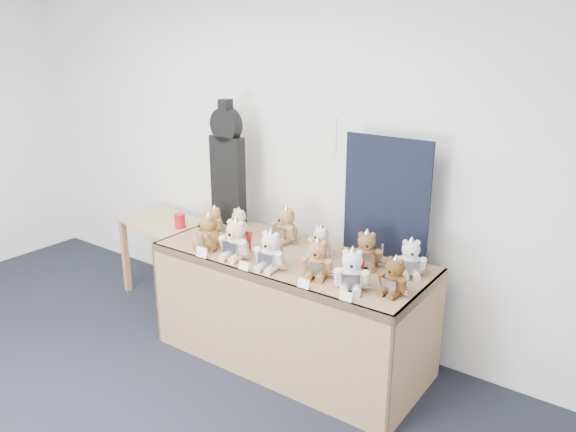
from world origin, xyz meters
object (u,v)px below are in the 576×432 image
Objects in this scene: display_table at (285,282)px; teddy_front_end at (394,277)px; teddy_front_left at (236,241)px; red_cup at (180,221)px; teddy_back_centre_left at (285,226)px; teddy_back_end at (410,259)px; teddy_back_left at (239,224)px; teddy_front_far_right at (352,272)px; teddy_front_far_left at (208,233)px; side_table at (167,235)px; teddy_back_right at (366,251)px; teddy_front_centre at (271,252)px; teddy_back_centre_right at (320,242)px; teddy_front_right at (317,260)px; guitar_case at (227,165)px; teddy_back_far_left at (215,220)px.

teddy_front_end is (0.84, -0.05, 0.28)m from display_table.
red_cup is at bearing 153.10° from teddy_front_left.
teddy_back_centre_left reaches higher than teddy_back_end.
teddy_front_left is at bearing -46.15° from teddy_back_left.
teddy_back_left is (-1.16, 0.30, -0.02)m from teddy_front_far_right.
teddy_front_far_left is at bearing -27.78° from red_cup.
side_table is 0.30m from red_cup.
teddy_front_left is 0.89m from teddy_back_right.
teddy_front_end is 0.86× the size of teddy_back_centre_left.
teddy_front_far_left is at bearing 171.84° from teddy_front_left.
teddy_back_centre_right is at bearing 63.65° from teddy_front_centre.
display_table is 0.89m from teddy_front_end.
teddy_front_right is at bearing 148.02° from teddy_front_far_right.
teddy_back_centre_right is (0.16, 0.20, 0.27)m from display_table.
teddy_front_far_right reaches higher than teddy_front_end.
guitar_case is 3.36× the size of teddy_front_far_left.
guitar_case reaches higher than teddy_back_left.
teddy_back_left is at bearing 142.85° from teddy_front_centre.
display_table is 6.63× the size of teddy_front_far_left.
teddy_front_end is at bearing 34.54° from teddy_front_far_left.
teddy_back_right is 1.27× the size of teddy_back_far_left.
teddy_back_right is at bearing 8.47° from teddy_back_left.
teddy_back_right is at bearing 20.20° from teddy_front_left.
teddy_front_far_right is at bearing -18.90° from teddy_back_centre_left.
teddy_front_end is at bearing -11.96° from guitar_case.
teddy_front_far_left reaches higher than display_table.
display_table is 0.69m from teddy_front_far_right.
teddy_back_end is at bearing -1.60° from guitar_case.
teddy_front_right is 1.09× the size of teddy_front_end.
teddy_front_right is at bearing -16.38° from teddy_back_far_left.
teddy_front_right is at bearing -20.23° from guitar_case.
teddy_back_centre_left reaches higher than teddy_front_centre.
teddy_back_centre_left is 1.00m from teddy_back_end.
teddy_front_left is 0.58m from teddy_back_centre_right.
teddy_front_centre reaches higher than teddy_front_far_right.
teddy_back_end is (0.78, 0.45, -0.01)m from teddy_front_centre.
red_cup is 0.45× the size of teddy_back_end.
teddy_front_right is 1.02× the size of teddy_back_right.
teddy_front_left is at bearing 171.81° from teddy_front_centre.
guitar_case reaches higher than teddy_front_right.
teddy_back_centre_left is at bearing 179.65° from teddy_back_centre_right.
display_table is 7.53× the size of teddy_front_end.
teddy_back_centre_right is at bearing 34.26° from teddy_front_left.
teddy_front_far_left is 0.57m from teddy_back_centre_left.
teddy_back_centre_right is at bearing 154.57° from teddy_back_end.
teddy_back_far_left is at bearing -159.53° from teddy_back_centre_left.
teddy_front_end reaches higher than teddy_back_left.
teddy_back_far_left is (-0.24, -0.01, -0.01)m from teddy_back_left.
teddy_front_far_right is at bearing -146.66° from teddy_back_end.
teddy_front_centre is (1.26, -0.38, 0.14)m from red_cup.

